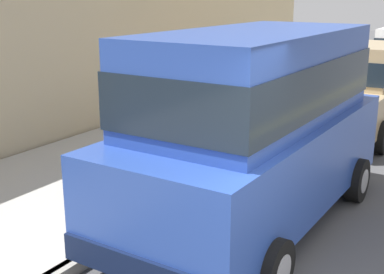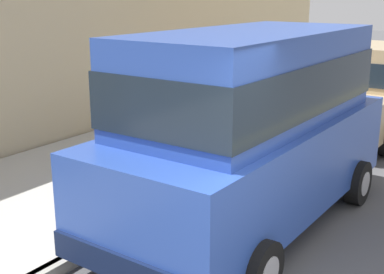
{
  "view_description": "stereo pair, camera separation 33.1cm",
  "coord_description": "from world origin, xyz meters",
  "views": [
    {
      "loc": [
        0.54,
        -3.37,
        2.95
      ],
      "look_at": [
        -3.39,
        2.95,
        0.85
      ],
      "focal_mm": 47.91,
      "sensor_mm": 36.0,
      "label": 1
    },
    {
      "loc": [
        0.82,
        -3.19,
        2.95
      ],
      "look_at": [
        -3.39,
        2.95,
        0.85
      ],
      "focal_mm": 47.91,
      "sensor_mm": 36.0,
      "label": 2
    }
  ],
  "objects": [
    {
      "name": "curb",
      "position": [
        -3.2,
        0.0,
        0.07
      ],
      "size": [
        0.16,
        64.0,
        0.14
      ],
      "primitive_type": "cube",
      "color": "gray",
      "rests_on": "ground"
    },
    {
      "name": "car_blue_van",
      "position": [
        -2.09,
        2.39,
        1.39
      ],
      "size": [
        2.19,
        4.93,
        2.52
      ],
      "color": "#28479E",
      "rests_on": "ground"
    },
    {
      "name": "car_tan_sedan",
      "position": [
        -2.2,
        7.8,
        0.98
      ],
      "size": [
        2.11,
        4.64,
        1.92
      ],
      "color": "tan",
      "rests_on": "ground"
    },
    {
      "name": "dog_grey",
      "position": [
        -5.32,
        3.87,
        0.43
      ],
      "size": [
        0.26,
        0.75,
        0.49
      ],
      "color": "#999691",
      "rests_on": "sidewalk"
    },
    {
      "name": "fire_hydrant",
      "position": [
        -3.65,
        7.1,
        0.48
      ],
      "size": [
        0.34,
        0.24,
        0.72
      ],
      "color": "red",
      "rests_on": "sidewalk"
    },
    {
      "name": "building_facade",
      "position": [
        -7.1,
        5.99,
        1.97
      ],
      "size": [
        0.5,
        20.0,
        3.95
      ],
      "primitive_type": "cube",
      "color": "tan",
      "rests_on": "ground"
    }
  ]
}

